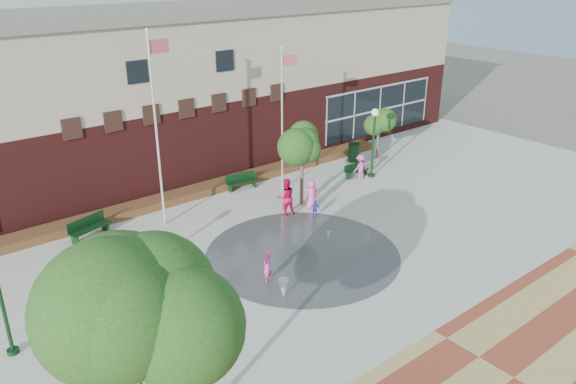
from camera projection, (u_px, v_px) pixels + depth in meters
ground at (352, 283)px, 22.16m from camera, size 120.00×120.00×0.00m
plaza_concrete at (288, 246)px, 25.03m from camera, size 46.00×18.00×0.01m
paver_band at (514, 378)px, 17.14m from camera, size 46.00×6.00×0.01m
splash_pad at (302, 254)px, 24.31m from camera, size 8.40×8.40×0.01m
library_building at (144, 91)px, 32.91m from camera, size 44.40×10.40×9.20m
flower_bed at (200, 194)px, 30.48m from camera, size 26.00×1.20×0.40m
flagpole_left at (156, 122)px, 25.11m from camera, size 1.08×0.18×9.16m
flagpole_right at (283, 113)px, 29.38m from camera, size 0.95×0.23×7.78m
lamp_right at (374, 135)px, 31.93m from camera, size 0.43×0.43×4.08m
bench_left at (90, 232)px, 25.60m from camera, size 2.05×1.08×1.00m
bench_mid at (242, 184)px, 31.05m from camera, size 1.84×0.79×0.89m
bench_right at (356, 173)px, 32.85m from camera, size 1.57×0.53×0.78m
trash_can at (354, 152)px, 35.18m from camera, size 0.72×0.72×1.19m
tree_big_left at (129, 311)px, 11.98m from camera, size 4.29×4.29×6.86m
tree_mid at (302, 145)px, 28.04m from camera, size 2.62×2.62×4.42m
tree_small_right at (379, 124)px, 34.95m from camera, size 1.87×1.87×3.20m
water_jet_a at (283, 298)px, 21.16m from camera, size 0.41×0.41×0.79m
water_jet_b at (328, 241)px, 25.45m from camera, size 0.19×0.19×0.44m
child_splash at (267, 266)px, 22.04m from camera, size 0.57×0.48×1.34m
adult_red at (286, 197)px, 27.68m from camera, size 1.13×1.01×1.92m
adult_pink at (311, 194)px, 28.53m from camera, size 0.82×0.61×1.51m
child_blue at (315, 209)px, 27.61m from camera, size 0.53×0.50×0.88m
person_bench at (360, 167)px, 32.24m from camera, size 1.00×0.61×1.50m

